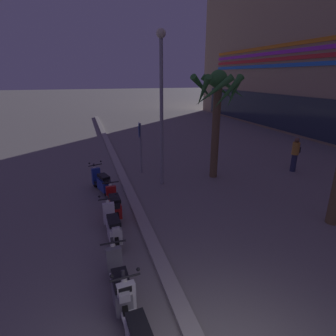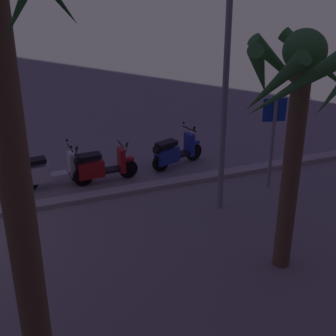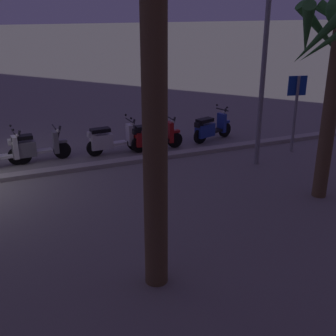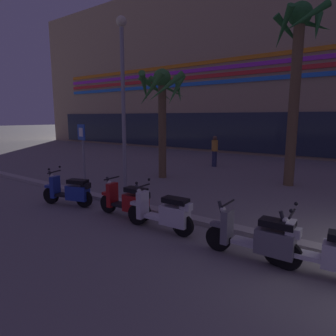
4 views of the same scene
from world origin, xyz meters
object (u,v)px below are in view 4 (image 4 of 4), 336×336
object	(u,v)px
street_lamp	(123,86)
pedestrian_strolling_near_curb	(215,150)
scooter_blue_last_in_row	(70,191)
crossing_sign	(83,148)
scooter_white_second_in_line	(327,252)
palm_tree_mid_walkway	(162,97)
scooter_red_lead_nearest	(128,201)
scooter_grey_far_back	(259,238)
palm_tree_far_corner	(298,57)
scooter_white_gap_after_mid	(164,213)

from	to	relation	value
street_lamp	pedestrian_strolling_near_curb	bearing A→B (deg)	87.47
scooter_blue_last_in_row	crossing_sign	xyz separation A→B (m)	(-1.90, 1.99, 1.05)
scooter_blue_last_in_row	scooter_white_second_in_line	size ratio (longest dim) A/B	0.95
palm_tree_mid_walkway	street_lamp	world-z (taller)	street_lamp
pedestrian_strolling_near_curb	scooter_red_lead_nearest	bearing A→B (deg)	-76.75
scooter_grey_far_back	palm_tree_mid_walkway	xyz separation A→B (m)	(-6.22, 5.18, 3.07)
pedestrian_strolling_near_curb	street_lamp	size ratio (longest dim) A/B	0.27
scooter_white_second_in_line	crossing_sign	xyz separation A→B (m)	(-8.85, 1.97, 1.06)
palm_tree_far_corner	scooter_red_lead_nearest	bearing A→B (deg)	-110.23
scooter_white_second_in_line	street_lamp	bearing A→B (deg)	160.50
scooter_grey_far_back	palm_tree_far_corner	world-z (taller)	palm_tree_far_corner
scooter_white_second_in_line	palm_tree_far_corner	size ratio (longest dim) A/B	0.26
scooter_grey_far_back	palm_tree_far_corner	bearing A→B (deg)	100.10
scooter_grey_far_back	crossing_sign	size ratio (longest dim) A/B	0.77
scooter_white_gap_after_mid	street_lamp	xyz separation A→B (m)	(-3.75, 2.52, 3.31)
palm_tree_far_corner	street_lamp	xyz separation A→B (m)	(-4.82, -4.27, -1.10)
scooter_white_gap_after_mid	palm_tree_far_corner	xyz separation A→B (m)	(1.07, 6.79, 4.41)
street_lamp	palm_tree_mid_walkway	bearing A→B (deg)	93.71
pedestrian_strolling_near_curb	scooter_grey_far_back	bearing A→B (deg)	-58.08
scooter_white_second_in_line	street_lamp	world-z (taller)	street_lamp
scooter_red_lead_nearest	street_lamp	bearing A→B (deg)	135.86
scooter_white_second_in_line	palm_tree_mid_walkway	size ratio (longest dim) A/B	0.38
scooter_red_lead_nearest	scooter_white_second_in_line	distance (m)	4.77
scooter_red_lead_nearest	scooter_grey_far_back	distance (m)	3.68
scooter_grey_far_back	street_lamp	size ratio (longest dim) A/B	0.30
scooter_white_gap_after_mid	pedestrian_strolling_near_curb	bearing A→B (deg)	110.77
scooter_blue_last_in_row	scooter_grey_far_back	world-z (taller)	scooter_blue_last_in_row
scooter_blue_last_in_row	palm_tree_far_corner	bearing A→B (deg)	55.96
scooter_red_lead_nearest	street_lamp	distance (m)	4.70
scooter_blue_last_in_row	palm_tree_mid_walkway	distance (m)	5.96
palm_tree_mid_walkway	pedestrian_strolling_near_curb	size ratio (longest dim) A/B	2.80
scooter_red_lead_nearest	scooter_white_gap_after_mid	distance (m)	1.37
scooter_blue_last_in_row	pedestrian_strolling_near_curb	xyz separation A→B (m)	(0.08, 9.16, 0.44)
street_lamp	scooter_white_second_in_line	bearing A→B (deg)	-19.50
scooter_white_gap_after_mid	palm_tree_far_corner	distance (m)	8.17
pedestrian_strolling_near_curb	crossing_sign	bearing A→B (deg)	-105.47
crossing_sign	scooter_blue_last_in_row	bearing A→B (deg)	-46.34
scooter_red_lead_nearest	street_lamp	world-z (taller)	street_lamp
scooter_red_lead_nearest	crossing_sign	distance (m)	4.57
scooter_white_gap_after_mid	crossing_sign	xyz separation A→B (m)	(-5.44, 1.96, 1.04)
scooter_white_second_in_line	crossing_sign	bearing A→B (deg)	167.46
scooter_blue_last_in_row	palm_tree_mid_walkway	world-z (taller)	palm_tree_mid_walkway
scooter_white_second_in_line	crossing_sign	distance (m)	9.13
pedestrian_strolling_near_curb	palm_tree_far_corner	bearing A→B (deg)	-27.24
crossing_sign	street_lamp	distance (m)	2.88
crossing_sign	street_lamp	size ratio (longest dim) A/B	0.39
crossing_sign	palm_tree_far_corner	size ratio (longest dim) A/B	0.35
scooter_red_lead_nearest	crossing_sign	world-z (taller)	crossing_sign
palm_tree_mid_walkway	scooter_red_lead_nearest	bearing A→B (deg)	-62.22
pedestrian_strolling_near_curb	street_lamp	distance (m)	7.21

